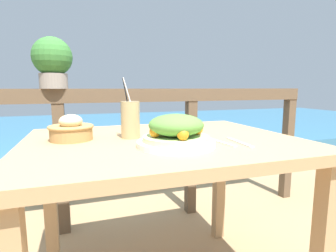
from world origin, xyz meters
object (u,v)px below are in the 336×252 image
salad_plate (177,132)px  bread_basket (71,130)px  drink_glass (130,120)px  potted_plant (52,61)px

salad_plate → bread_basket: 0.44m
drink_glass → potted_plant: size_ratio=0.81×
salad_plate → drink_glass: 0.25m
salad_plate → potted_plant: potted_plant is taller
bread_basket → drink_glass: bearing=-7.1°
drink_glass → potted_plant: (-0.34, 0.70, 0.30)m
drink_glass → bread_basket: size_ratio=1.42×
salad_plate → drink_glass: (-0.13, 0.21, 0.03)m
salad_plate → drink_glass: size_ratio=1.12×
drink_glass → potted_plant: 0.83m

